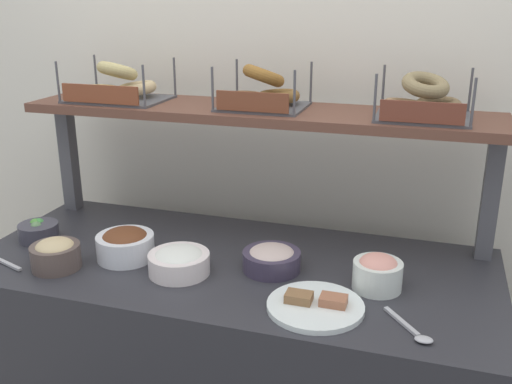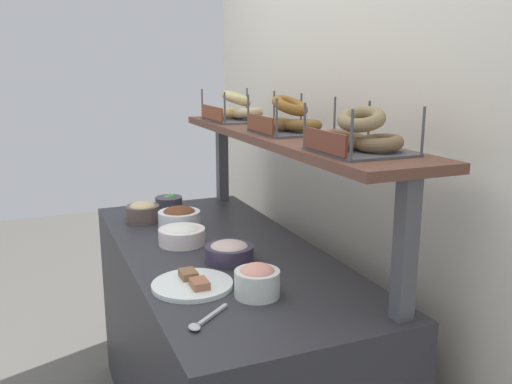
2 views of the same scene
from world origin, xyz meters
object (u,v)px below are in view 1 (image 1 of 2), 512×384
bowl_lox_spread (378,272)px  bowl_cream_cheese (179,261)px  bowl_chocolate_spread (125,244)px  serving_plate_white (315,305)px  bagel_basket_poppy (423,103)px  serving_spoon_near_plate (414,331)px  bowl_veggie_mix (39,231)px  bagel_basket_cinnamon_raisin (263,94)px  bowl_hummus (56,254)px  bowl_tuna_salad (272,258)px  bagel_basket_plain (117,87)px

bowl_lox_spread → bowl_cream_cheese: bearing=-172.1°
bowl_cream_cheese → bowl_chocolate_spread: bearing=167.7°
serving_plate_white → bowl_lox_spread: bearing=49.0°
bowl_chocolate_spread → bagel_basket_poppy: bearing=21.3°
bowl_cream_cheese → serving_spoon_near_plate: size_ratio=1.26×
bowl_cream_cheese → bagel_basket_poppy: 0.86m
bowl_cream_cheese → bagel_basket_poppy: bearing=30.2°
bowl_veggie_mix → bagel_basket_cinnamon_raisin: 0.88m
bowl_hummus → serving_spoon_near_plate: bearing=-2.6°
bowl_lox_spread → bowl_tuna_salad: (-0.31, 0.02, -0.01)m
bowl_hummus → serving_spoon_near_plate: size_ratio=1.02×
bowl_tuna_salad → bowl_hummus: size_ratio=1.19×
bowl_tuna_salad → bowl_hummus: (-0.62, -0.18, 0.01)m
bagel_basket_plain → bagel_basket_poppy: bearing=-0.0°
serving_spoon_near_plate → bowl_veggie_mix: bearing=170.2°
bagel_basket_plain → bagel_basket_poppy: 1.02m
serving_plate_white → bagel_basket_cinnamon_raisin: 0.72m
serving_plate_white → bagel_basket_plain: bagel_basket_plain is taller
bowl_lox_spread → bagel_basket_cinnamon_raisin: (-0.43, 0.31, 0.43)m
bowl_veggie_mix → bowl_cream_cheese: bowl_cream_cheese is taller
bowl_hummus → bowl_cream_cheese: bearing=12.1°
serving_spoon_near_plate → bagel_basket_plain: size_ratio=0.44×
bowl_veggie_mix → serving_spoon_near_plate: 1.25m
bowl_lox_spread → serving_plate_white: 0.22m
bowl_cream_cheese → bagel_basket_cinnamon_raisin: bearing=70.4°
bagel_basket_poppy → bowl_cream_cheese: bearing=-149.8°
bagel_basket_plain → serving_spoon_near_plate: bearing=-25.2°
bowl_veggie_mix → bagel_basket_plain: 0.56m
bowl_lox_spread → serving_spoon_near_plate: bowl_lox_spread is taller
bowl_veggie_mix → bowl_chocolate_spread: 0.35m
bowl_hummus → bowl_chocolate_spread: (0.17, 0.12, 0.00)m
bagel_basket_cinnamon_raisin → bagel_basket_poppy: bearing=-1.9°
bowl_veggie_mix → serving_plate_white: bearing=-9.7°
bowl_tuna_salad → bagel_basket_plain: (-0.64, 0.27, 0.44)m
bowl_veggie_mix → bagel_basket_plain: bearing=59.2°
serving_plate_white → bowl_tuna_salad: bearing=133.0°
bowl_chocolate_spread → serving_spoon_near_plate: size_ratio=1.24×
serving_spoon_near_plate → bowl_cream_cheese: bearing=169.4°
bowl_tuna_salad → bagel_basket_poppy: size_ratio=0.61×
bowl_cream_cheese → bowl_chocolate_spread: 0.21m
bowl_veggie_mix → serving_spoon_near_plate: bowl_veggie_mix is taller
bowl_cream_cheese → bagel_basket_plain: size_ratio=0.55×
bowl_lox_spread → bagel_basket_plain: bearing=162.8°
bowl_chocolate_spread → serving_plate_white: size_ratio=0.69×
bowl_hummus → bowl_veggie_mix: bearing=138.6°
bowl_cream_cheese → serving_plate_white: bearing=-10.9°
bowl_lox_spread → bowl_tuna_salad: bearing=175.6°
bowl_veggie_mix → serving_plate_white: 0.99m
bowl_veggie_mix → bagel_basket_poppy: bearing=13.5°
bowl_lox_spread → bowl_chocolate_spread: bearing=-177.4°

